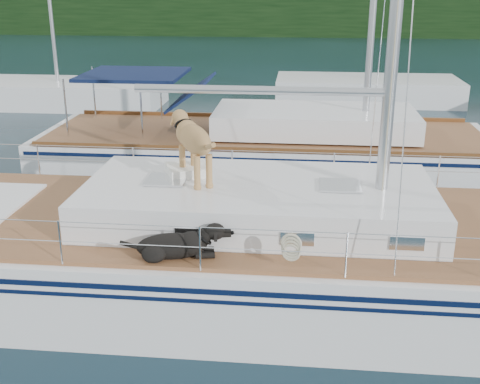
# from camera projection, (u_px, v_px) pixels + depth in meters

# --- Properties ---
(ground) EXTENTS (120.00, 120.00, 0.00)m
(ground) POSITION_uv_depth(u_px,v_px,m) (208.00, 289.00, 9.64)
(ground) COLOR black
(ground) RESTS_ON ground
(shore_bank) EXTENTS (92.00, 1.00, 1.20)m
(shore_bank) POSITION_uv_depth(u_px,v_px,m) (288.00, 28.00, 52.73)
(shore_bank) COLOR #595147
(shore_bank) RESTS_ON ground
(main_sailboat) EXTENTS (12.00, 3.80, 14.01)m
(main_sailboat) POSITION_uv_depth(u_px,v_px,m) (213.00, 251.00, 9.40)
(main_sailboat) COLOR white
(main_sailboat) RESTS_ON ground
(neighbor_sailboat) EXTENTS (11.00, 3.50, 13.30)m
(neighbor_sailboat) POSITION_uv_depth(u_px,v_px,m) (269.00, 152.00, 14.90)
(neighbor_sailboat) COLOR white
(neighbor_sailboat) RESTS_ON ground
(bg_boat_west) EXTENTS (8.00, 3.00, 11.65)m
(bg_boat_west) POSITION_uv_depth(u_px,v_px,m) (59.00, 94.00, 23.38)
(bg_boat_west) COLOR white
(bg_boat_west) RESTS_ON ground
(bg_boat_center) EXTENTS (7.20, 3.00, 11.65)m
(bg_boat_center) POSITION_uv_depth(u_px,v_px,m) (367.00, 90.00, 24.10)
(bg_boat_center) COLOR white
(bg_boat_center) RESTS_ON ground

